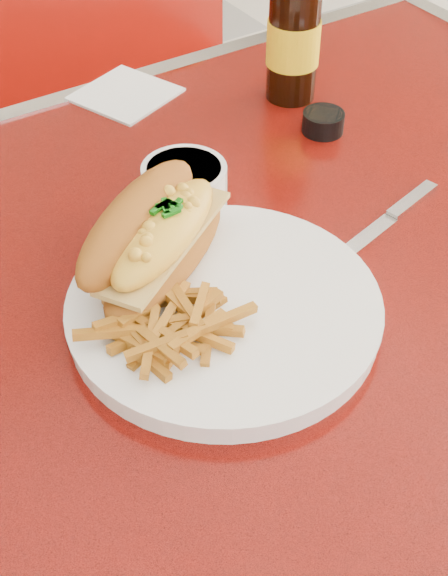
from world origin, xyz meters
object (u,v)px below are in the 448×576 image
sauce_cup_right (323,121)px  booth_bench_far (20,220)px  beer_bottle (294,23)px  gravy_ramekin (185,186)px  dinner_plate (224,310)px  mac_hoagie (155,236)px  fork (259,253)px  knife (386,221)px  diner_table (236,358)px

sauce_cup_right → booth_bench_far: bearing=108.6°
beer_bottle → booth_bench_far: bearing=113.1°
booth_bench_far → beer_bottle: size_ratio=4.41×
gravy_ramekin → dinner_plate: bearing=-109.3°
sauce_cup_right → beer_bottle: beer_bottle is taller
mac_hoagie → fork: bearing=-54.4°
gravy_ramekin → mac_hoagie: bearing=-133.1°
gravy_ramekin → beer_bottle: 0.29m
beer_bottle → knife: 0.31m
diner_table → gravy_ramekin: 0.22m
diner_table → mac_hoagie: mac_hoagie is taller
gravy_ramekin → fork: bearing=-86.7°
booth_bench_far → knife: booth_bench_far is taller
mac_hoagie → diner_table: bearing=-37.0°
dinner_plate → mac_hoagie: mac_hoagie is taller
beer_bottle → knife: size_ratio=1.23×
knife → dinner_plate: bearing=173.0°
booth_bench_far → dinner_plate: (-0.06, -0.88, 0.49)m
gravy_ramekin → sauce_cup_right: bearing=10.3°
gravy_ramekin → knife: gravy_ramekin is taller
sauce_cup_right → mac_hoagie: bearing=-156.7°
beer_bottle → diner_table: bearing=-135.6°
diner_table → booth_bench_far: (0.00, 0.81, -0.32)m
fork → knife: bearing=-99.5°
diner_table → fork: bearing=-81.1°
beer_bottle → knife: bearing=-105.5°
booth_bench_far → beer_bottle: bearing=-66.9°
mac_hoagie → sauce_cup_right: mac_hoagie is taller
fork → beer_bottle: bearing=-46.4°
gravy_ramekin → sauce_cup_right: (0.23, 0.04, -0.01)m
beer_bottle → mac_hoagie: bearing=-145.4°
booth_bench_far → fork: (0.00, -0.84, 0.50)m
diner_table → gravy_ramekin: gravy_ramekin is taller
gravy_ramekin → sauce_cup_right: size_ratio=1.73×
mac_hoagie → booth_bench_far: bearing=51.1°
gravy_ramekin → beer_bottle: size_ratio=0.43×
mac_hoagie → sauce_cup_right: 0.35m
mac_hoagie → gravy_ramekin: size_ratio=1.96×
booth_bench_far → knife: 1.00m
dinner_plate → fork: (0.07, 0.04, 0.01)m
fork → gravy_ramekin: (-0.01, 0.13, 0.01)m
beer_bottle → knife: beer_bottle is taller
booth_bench_far → sauce_cup_right: bearing=-71.4°
mac_hoagie → knife: mac_hoagie is taller
booth_bench_far → knife: (0.17, -0.85, 0.49)m
mac_hoagie → beer_bottle: 0.41m
fork → beer_bottle: beer_bottle is taller
fork → diner_table: bearing=4.0°
dinner_plate → gravy_ramekin: 0.19m
diner_table → sauce_cup_right: (0.22, 0.14, 0.18)m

